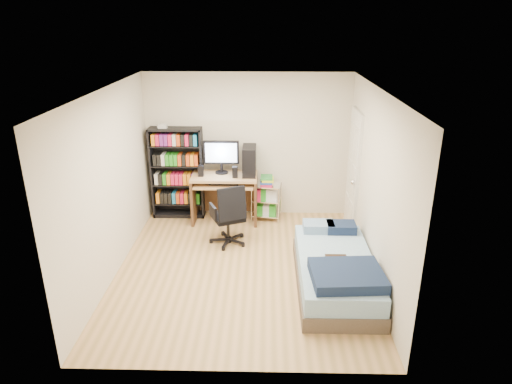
{
  "coord_description": "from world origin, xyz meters",
  "views": [
    {
      "loc": [
        0.33,
        -5.63,
        3.35
      ],
      "look_at": [
        0.18,
        0.4,
        1.02
      ],
      "focal_mm": 32.0,
      "sensor_mm": 36.0,
      "label": 1
    }
  ],
  "objects_px": {
    "computer_desk": "(231,178)",
    "bed": "(336,271)",
    "media_shelf": "(177,172)",
    "office_chair": "(229,225)"
  },
  "relations": [
    {
      "from": "computer_desk",
      "to": "bed",
      "type": "distance_m",
      "value": 2.67
    },
    {
      "from": "media_shelf",
      "to": "bed",
      "type": "xyz_separation_m",
      "value": [
        2.46,
        -2.27,
        -0.57
      ]
    },
    {
      "from": "media_shelf",
      "to": "bed",
      "type": "distance_m",
      "value": 3.4
    },
    {
      "from": "media_shelf",
      "to": "computer_desk",
      "type": "relative_size",
      "value": 1.19
    },
    {
      "from": "office_chair",
      "to": "bed",
      "type": "xyz_separation_m",
      "value": [
        1.49,
        -1.2,
        -0.07
      ]
    },
    {
      "from": "bed",
      "to": "office_chair",
      "type": "bearing_deg",
      "value": 141.12
    },
    {
      "from": "office_chair",
      "to": "computer_desk",
      "type": "bearing_deg",
      "value": 67.46
    },
    {
      "from": "media_shelf",
      "to": "office_chair",
      "type": "xyz_separation_m",
      "value": [
        0.97,
        -1.07,
        -0.5
      ]
    },
    {
      "from": "office_chair",
      "to": "bed",
      "type": "distance_m",
      "value": 1.91
    },
    {
      "from": "media_shelf",
      "to": "office_chair",
      "type": "bearing_deg",
      "value": -47.65
    }
  ]
}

